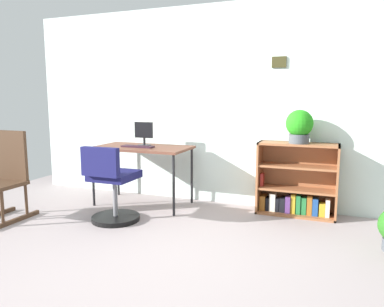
{
  "coord_description": "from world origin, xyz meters",
  "views": [
    {
      "loc": [
        1.44,
        -2.32,
        1.33
      ],
      "look_at": [
        -0.02,
        1.4,
        0.72
      ],
      "focal_mm": 34.75,
      "sensor_mm": 36.0,
      "label": 1
    }
  ],
  "objects_px": {
    "keyboard": "(138,146)",
    "potted_plant_on_shelf": "(299,126)",
    "office_chair": "(112,188)",
    "bookshelf_low": "(296,184)",
    "monitor": "(144,134)",
    "desk": "(143,151)",
    "rocking_chair": "(6,176)"
  },
  "relations": [
    {
      "from": "monitor",
      "to": "bookshelf_low",
      "type": "distance_m",
      "value": 1.92
    },
    {
      "from": "desk",
      "to": "bookshelf_low",
      "type": "xyz_separation_m",
      "value": [
        1.82,
        0.29,
        -0.33
      ]
    },
    {
      "from": "monitor",
      "to": "office_chair",
      "type": "bearing_deg",
      "value": -87.31
    },
    {
      "from": "desk",
      "to": "keyboard",
      "type": "height_order",
      "value": "keyboard"
    },
    {
      "from": "keyboard",
      "to": "rocking_chair",
      "type": "bearing_deg",
      "value": -139.52
    },
    {
      "from": "rocking_chair",
      "to": "desk",
      "type": "bearing_deg",
      "value": 42.22
    },
    {
      "from": "monitor",
      "to": "office_chair",
      "type": "height_order",
      "value": "monitor"
    },
    {
      "from": "desk",
      "to": "bookshelf_low",
      "type": "bearing_deg",
      "value": 8.99
    },
    {
      "from": "keyboard",
      "to": "bookshelf_low",
      "type": "xyz_separation_m",
      "value": [
        1.84,
        0.37,
        -0.39
      ]
    },
    {
      "from": "office_chair",
      "to": "rocking_chair",
      "type": "height_order",
      "value": "rocking_chair"
    },
    {
      "from": "monitor",
      "to": "rocking_chair",
      "type": "height_order",
      "value": "monitor"
    },
    {
      "from": "monitor",
      "to": "office_chair",
      "type": "xyz_separation_m",
      "value": [
        0.04,
        -0.79,
        -0.51
      ]
    },
    {
      "from": "rocking_chair",
      "to": "office_chair",
      "type": "bearing_deg",
      "value": 15.1
    },
    {
      "from": "office_chair",
      "to": "bookshelf_low",
      "type": "relative_size",
      "value": 0.95
    },
    {
      "from": "office_chair",
      "to": "rocking_chair",
      "type": "relative_size",
      "value": 0.86
    },
    {
      "from": "office_chair",
      "to": "potted_plant_on_shelf",
      "type": "xyz_separation_m",
      "value": [
        1.81,
        0.95,
        0.65
      ]
    },
    {
      "from": "monitor",
      "to": "potted_plant_on_shelf",
      "type": "bearing_deg",
      "value": 4.87
    },
    {
      "from": "keyboard",
      "to": "potted_plant_on_shelf",
      "type": "bearing_deg",
      "value": 9.63
    },
    {
      "from": "monitor",
      "to": "desk",
      "type": "bearing_deg",
      "value": -75.43
    },
    {
      "from": "office_chair",
      "to": "rocking_chair",
      "type": "distance_m",
      "value": 1.19
    },
    {
      "from": "keyboard",
      "to": "potted_plant_on_shelf",
      "type": "relative_size",
      "value": 1.1
    },
    {
      "from": "rocking_chair",
      "to": "bookshelf_low",
      "type": "xyz_separation_m",
      "value": [
        2.95,
        1.31,
        -0.13
      ]
    },
    {
      "from": "keyboard",
      "to": "potted_plant_on_shelf",
      "type": "distance_m",
      "value": 1.9
    },
    {
      "from": "rocking_chair",
      "to": "potted_plant_on_shelf",
      "type": "relative_size",
      "value": 2.62
    },
    {
      "from": "bookshelf_low",
      "to": "monitor",
      "type": "bearing_deg",
      "value": -173.47
    },
    {
      "from": "monitor",
      "to": "keyboard",
      "type": "relative_size",
      "value": 0.73
    },
    {
      "from": "desk",
      "to": "monitor",
      "type": "xyz_separation_m",
      "value": [
        -0.02,
        0.08,
        0.2
      ]
    },
    {
      "from": "potted_plant_on_shelf",
      "to": "keyboard",
      "type": "bearing_deg",
      "value": -170.37
    },
    {
      "from": "office_chair",
      "to": "bookshelf_low",
      "type": "xyz_separation_m",
      "value": [
        1.8,
        1.0,
        -0.02
      ]
    },
    {
      "from": "rocking_chair",
      "to": "bookshelf_low",
      "type": "height_order",
      "value": "rocking_chair"
    },
    {
      "from": "monitor",
      "to": "potted_plant_on_shelf",
      "type": "relative_size",
      "value": 0.8
    },
    {
      "from": "office_chair",
      "to": "potted_plant_on_shelf",
      "type": "distance_m",
      "value": 2.15
    }
  ]
}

